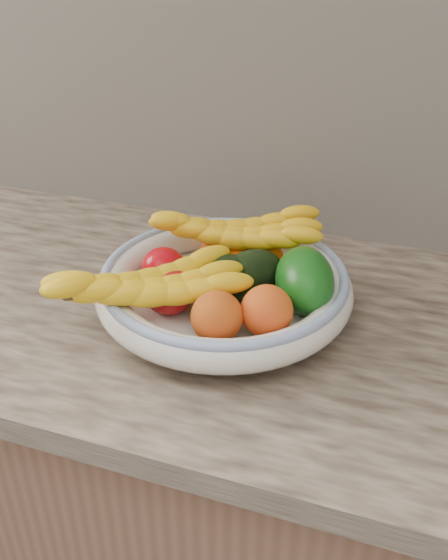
% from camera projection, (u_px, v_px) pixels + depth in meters
% --- Properties ---
extents(kitchen_counter, '(2.44, 0.66, 1.40)m').
position_uv_depth(kitchen_counter, '(228.00, 490.00, 1.22)').
color(kitchen_counter, brown).
rests_on(kitchen_counter, ground).
extents(fruit_bowl, '(0.39, 0.39, 0.08)m').
position_uv_depth(fruit_bowl, '(224.00, 286.00, 0.95)').
color(fruit_bowl, silver).
rests_on(fruit_bowl, kitchen_counter).
extents(clementine_back_left, '(0.06, 0.06, 0.05)m').
position_uv_depth(clementine_back_left, '(217.00, 251.00, 1.03)').
color(clementine_back_left, '#FF5A05').
rests_on(clementine_back_left, fruit_bowl).
extents(clementine_back_right, '(0.07, 0.07, 0.05)m').
position_uv_depth(clementine_back_right, '(268.00, 257.00, 1.01)').
color(clementine_back_right, orange).
rests_on(clementine_back_right, fruit_bowl).
extents(clementine_back_mid, '(0.06, 0.06, 0.05)m').
position_uv_depth(clementine_back_mid, '(242.00, 259.00, 1.01)').
color(clementine_back_mid, '#FF6C05').
rests_on(clementine_back_mid, fruit_bowl).
extents(tomato_left, '(0.07, 0.07, 0.06)m').
position_uv_depth(tomato_left, '(163.00, 267.00, 0.97)').
color(tomato_left, '#BC0710').
rests_on(tomato_left, fruit_bowl).
extents(tomato_near_left, '(0.10, 0.10, 0.07)m').
position_uv_depth(tomato_near_left, '(169.00, 290.00, 0.91)').
color(tomato_near_left, red).
rests_on(tomato_near_left, fruit_bowl).
extents(avocado_center, '(0.08, 0.11, 0.07)m').
position_uv_depth(avocado_center, '(226.00, 281.00, 0.93)').
color(avocado_center, black).
rests_on(avocado_center, fruit_bowl).
extents(avocado_right, '(0.12, 0.13, 0.07)m').
position_uv_depth(avocado_right, '(252.00, 273.00, 0.95)').
color(avocado_right, black).
rests_on(avocado_right, fruit_bowl).
extents(green_mango, '(0.15, 0.16, 0.11)m').
position_uv_depth(green_mango, '(304.00, 280.00, 0.91)').
color(green_mango, '#0E4D0F').
rests_on(green_mango, fruit_bowl).
extents(peach_front, '(0.09, 0.09, 0.07)m').
position_uv_depth(peach_front, '(217.00, 317.00, 0.85)').
color(peach_front, orange).
rests_on(peach_front, fruit_bowl).
extents(peach_right, '(0.07, 0.07, 0.07)m').
position_uv_depth(peach_right, '(267.00, 311.00, 0.86)').
color(peach_right, orange).
rests_on(peach_right, fruit_bowl).
extents(banana_bunch_back, '(0.31, 0.18, 0.08)m').
position_uv_depth(banana_bunch_back, '(235.00, 236.00, 1.01)').
color(banana_bunch_back, yellow).
rests_on(banana_bunch_back, fruit_bowl).
extents(banana_bunch_front, '(0.31, 0.28, 0.08)m').
position_uv_depth(banana_bunch_front, '(148.00, 290.00, 0.88)').
color(banana_bunch_front, yellow).
rests_on(banana_bunch_front, fruit_bowl).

